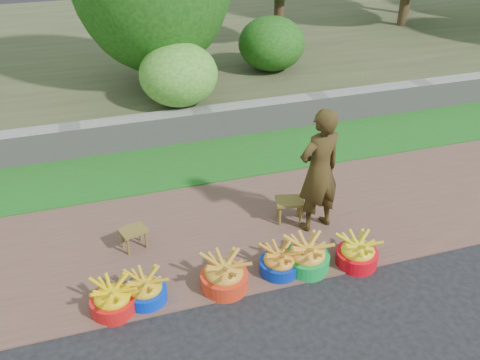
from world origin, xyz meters
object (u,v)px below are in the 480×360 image
object	(u,v)px
basin_e	(307,256)
basin_f	(357,253)
basin_a	(113,299)
stool_left	(133,233)
basin_d	(280,262)
vendor_woman	(319,171)
basin_b	(145,289)
stool_right	(290,204)
basin_c	(224,275)

from	to	relation	value
basin_e	basin_f	world-z (taller)	basin_e
basin_a	basin_f	distance (m)	2.94
basin_a	stool_left	xyz separation A→B (m)	(0.38, 1.03, 0.08)
basin_d	vendor_woman	distance (m)	1.30
basin_a	basin_e	size ratio (longest dim) A/B	0.91
basin_d	basin_e	world-z (taller)	basin_e
basin_b	stool_right	world-z (taller)	basin_b
basin_f	stool_left	distance (m)	2.80
basin_d	stool_left	bearing A→B (deg)	148.20
basin_b	basin_e	distance (m)	1.95
stool_right	basin_c	bearing A→B (deg)	-140.33
stool_right	basin_f	bearing A→B (deg)	-67.58
basin_d	basin_e	bearing A→B (deg)	-4.04
basin_f	stool_right	world-z (taller)	basin_f
basin_a	vendor_woman	size ratio (longest dim) A/B	0.29
basin_d	basin_f	bearing A→B (deg)	-7.90
stool_left	basin_a	bearing A→B (deg)	-109.98
basin_c	basin_d	xyz separation A→B (m)	(0.70, 0.05, -0.02)
basin_a	stool_right	distance (m)	2.68
basin_a	basin_c	xyz separation A→B (m)	(1.27, -0.01, 0.02)
basin_b	basin_e	world-z (taller)	basin_e
stool_right	basin_a	bearing A→B (deg)	-158.03
basin_b	stool_right	bearing A→B (deg)	24.07
basin_b	stool_left	bearing A→B (deg)	89.30
basin_f	stool_right	size ratio (longest dim) A/B	1.18
basin_e	basin_b	bearing A→B (deg)	179.01
basin_b	basin_d	world-z (taller)	basin_d
vendor_woman	basin_a	bearing A→B (deg)	2.76
stool_right	stool_left	bearing A→B (deg)	179.13
basin_c	basin_e	world-z (taller)	basin_c
stool_left	stool_right	xyz separation A→B (m)	(2.11, -0.03, 0.04)
basin_d	stool_right	world-z (taller)	basin_d
basin_f	vendor_woman	xyz separation A→B (m)	(-0.17, 0.86, 0.71)
basin_f	stool_left	xyz separation A→B (m)	(-2.56, 1.12, 0.08)
stool_left	vendor_woman	bearing A→B (deg)	-6.15
basin_c	vendor_woman	bearing A→B (deg)	27.58
basin_a	basin_e	distance (m)	2.31
basin_b	stool_right	size ratio (longest dim) A/B	1.11
basin_e	basin_a	bearing A→B (deg)	-179.47
basin_f	stool_left	world-z (taller)	basin_f
basin_c	basin_f	size ratio (longest dim) A/B	1.09
basin_a	basin_c	bearing A→B (deg)	-0.36
basin_b	vendor_woman	world-z (taller)	vendor_woman
basin_d	vendor_woman	world-z (taller)	vendor_woman
basin_a	vendor_woman	bearing A→B (deg)	15.67
basin_f	vendor_woman	distance (m)	1.13
stool_left	basin_d	bearing A→B (deg)	-31.80
basin_e	vendor_woman	bearing A→B (deg)	58.99
basin_e	stool_right	distance (m)	1.00
basin_d	stool_left	world-z (taller)	basin_d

